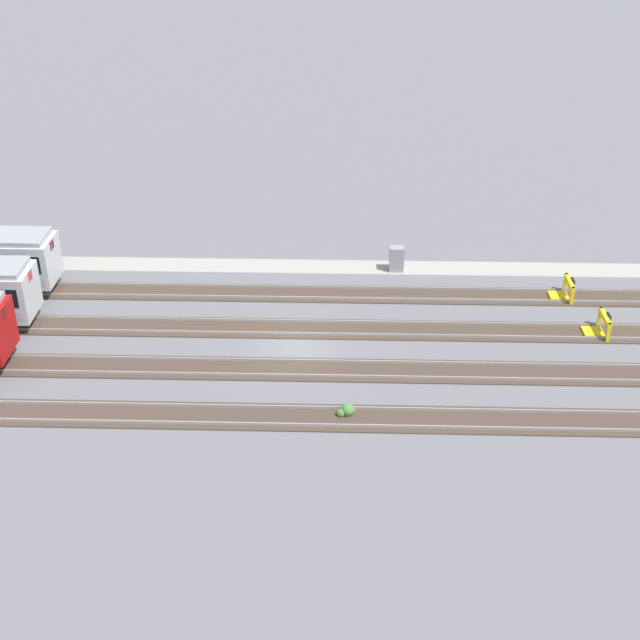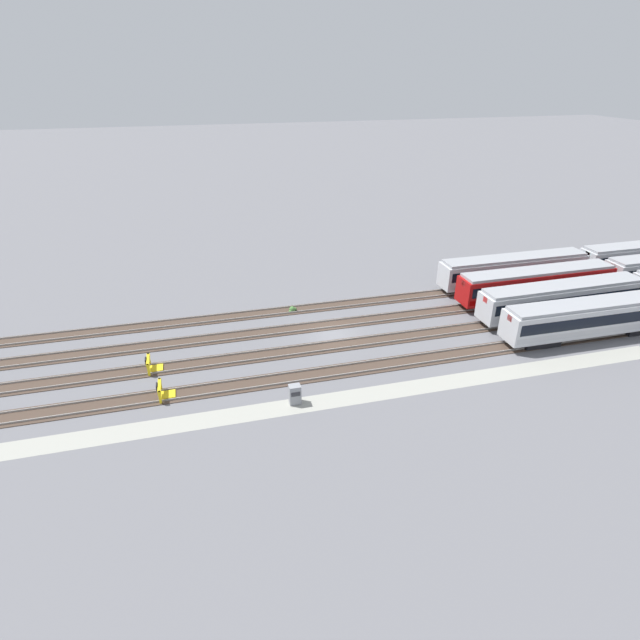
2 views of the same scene
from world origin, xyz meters
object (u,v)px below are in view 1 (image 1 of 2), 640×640
at_px(bumper_stop_nearest_track, 564,290).
at_px(weed_clump, 347,411).
at_px(bumper_stop_near_inner_track, 599,326).
at_px(electrical_cabinet, 397,259).

bearing_deg(bumper_stop_nearest_track, weed_clump, 43.85).
height_order(bumper_stop_nearest_track, bumper_stop_near_inner_track, same).
xyz_separation_m(electrical_cabinet, weed_clump, (3.08, 15.78, -0.56)).
height_order(electrical_cabinet, weed_clump, electrical_cabinet).
bearing_deg(weed_clump, bumper_stop_near_inner_track, -149.66).
relative_size(electrical_cabinet, weed_clump, 1.74).
xyz_separation_m(bumper_stop_nearest_track, weed_clump, (12.89, 12.38, -0.27)).
xyz_separation_m(bumper_stop_near_inner_track, weed_clump, (13.92, 8.15, -0.27)).
bearing_deg(weed_clump, bumper_stop_nearest_track, -136.15).
xyz_separation_m(bumper_stop_near_inner_track, electrical_cabinet, (10.84, -7.64, 0.29)).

